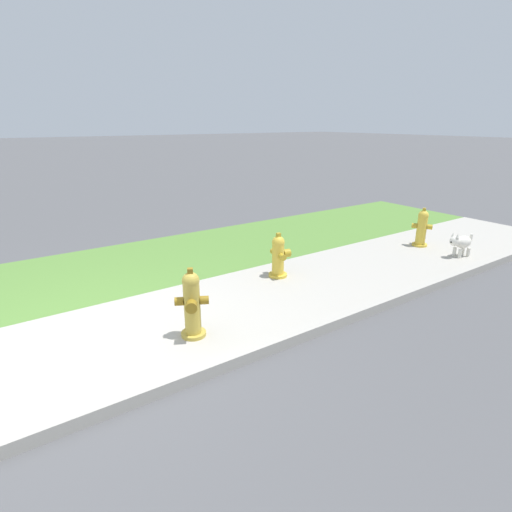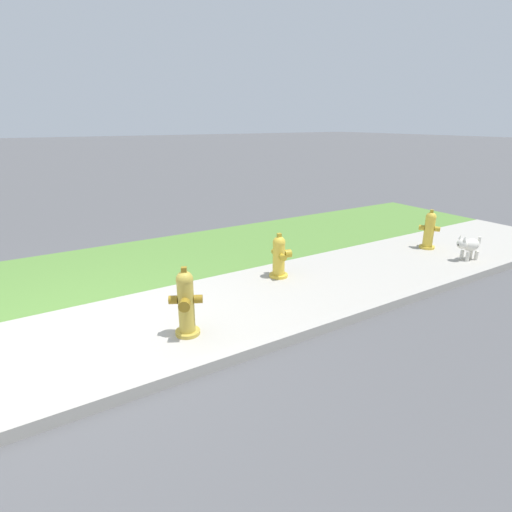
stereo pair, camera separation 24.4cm
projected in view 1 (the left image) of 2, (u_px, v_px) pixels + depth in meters
ground_plane at (66, 355)px, 3.93m from camera, size 120.00×120.00×0.00m
sidewalk_pavement at (65, 355)px, 3.93m from camera, size 18.00×1.98×0.01m
grass_verge at (36, 283)px, 5.66m from camera, size 18.00×2.45×0.01m
street_curb at (91, 412)px, 3.08m from camera, size 18.00×0.16×0.12m
fire_hydrant_at_driveway at (279, 256)px, 5.81m from camera, size 0.33×0.37×0.67m
fire_hydrant_near_corner at (192, 305)px, 4.16m from camera, size 0.35×0.33×0.78m
fire_hydrant_mid_block at (422, 228)px, 7.24m from camera, size 0.32×0.34×0.71m
small_white_dog at (461, 243)px, 6.67m from camera, size 0.47×0.26×0.44m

